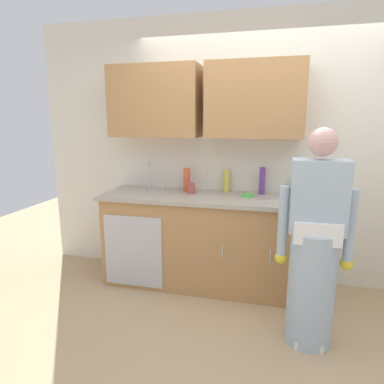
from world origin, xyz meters
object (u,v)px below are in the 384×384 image
object	(u,v)px
bottle_water_tall	(226,181)
cup_by_sink	(191,188)
sink	(149,194)
bottle_soap	(262,181)
person_at_sink	(314,256)
bottle_dish_liquid	(296,187)
knife_on_counter	(263,201)
sponge	(248,195)
bottle_cleaner_spray	(187,180)

from	to	relation	value
bottle_water_tall	cup_by_sink	xyz separation A→B (m)	(-0.33, -0.18, -0.06)
sink	cup_by_sink	bearing A→B (deg)	5.92
sink	bottle_soap	xyz separation A→B (m)	(1.14, 0.19, 0.15)
person_at_sink	bottle_dish_liquid	distance (m)	1.01
bottle_dish_liquid	knife_on_counter	distance (m)	0.47
bottle_soap	sponge	size ratio (longest dim) A/B	2.45
cup_by_sink	knife_on_counter	world-z (taller)	cup_by_sink
bottle_cleaner_spray	sponge	bearing A→B (deg)	-12.35
sink	sponge	bearing A→B (deg)	1.43
bottle_soap	knife_on_counter	distance (m)	0.35
bottle_cleaner_spray	bottle_dish_liquid	xyz separation A→B (m)	(1.10, 0.05, -0.03)
person_at_sink	cup_by_sink	xyz separation A→B (m)	(-1.12, 0.77, 0.30)
sink	sponge	size ratio (longest dim) A/B	4.55
cup_by_sink	knife_on_counter	distance (m)	0.75
bottle_dish_liquid	sponge	world-z (taller)	bottle_dish_liquid
sink	person_at_sink	bearing A→B (deg)	-24.93
bottle_cleaner_spray	sponge	xyz separation A→B (m)	(0.65, -0.14, -0.10)
bottle_soap	bottle_water_tall	bearing A→B (deg)	174.13
bottle_dish_liquid	sink	bearing A→B (deg)	-171.45
sink	sponge	world-z (taller)	sink
bottle_water_tall	bottle_soap	distance (m)	0.37
bottle_cleaner_spray	cup_by_sink	bearing A→B (deg)	-58.18
bottle_dish_liquid	cup_by_sink	size ratio (longest dim) A/B	1.57
person_at_sink	sponge	world-z (taller)	person_at_sink
sponge	bottle_dish_liquid	bearing A→B (deg)	23.21
bottle_cleaner_spray	bottle_dish_liquid	size ratio (longest dim) A/B	1.39
bottle_soap	knife_on_counter	world-z (taller)	bottle_soap
person_at_sink	bottle_water_tall	distance (m)	1.29
person_at_sink	bottle_cleaner_spray	world-z (taller)	person_at_sink
bottle_water_tall	person_at_sink	bearing A→B (deg)	-50.53
sink	bottle_dish_liquid	size ratio (longest dim) A/B	2.93
bottle_water_tall	bottle_cleaner_spray	size ratio (longest dim) A/B	0.95
person_at_sink	bottle_cleaner_spray	size ratio (longest dim) A/B	6.86
bottle_dish_liquid	person_at_sink	bearing A→B (deg)	-84.40
bottle_cleaner_spray	cup_by_sink	distance (m)	0.16
knife_on_counter	person_at_sink	bearing A→B (deg)	87.58
sink	sponge	xyz separation A→B (m)	(1.01, 0.03, 0.03)
bottle_cleaner_spray	knife_on_counter	size ratio (longest dim) A/B	0.98
person_at_sink	knife_on_counter	bearing A→B (deg)	123.37
bottle_dish_liquid	cup_by_sink	xyz separation A→B (m)	(-1.03, -0.17, -0.03)
person_at_sink	bottle_soap	world-z (taller)	person_at_sink
sponge	bottle_water_tall	bearing A→B (deg)	139.29
bottle_cleaner_spray	knife_on_counter	xyz separation A→B (m)	(0.80, -0.30, -0.12)
cup_by_sink	bottle_water_tall	bearing A→B (deg)	28.89
bottle_soap	sink	bearing A→B (deg)	-170.38
cup_by_sink	knife_on_counter	xyz separation A→B (m)	(0.73, -0.17, -0.05)
bottle_cleaner_spray	bottle_dish_liquid	distance (m)	1.10
knife_on_counter	bottle_dish_liquid	bearing A→B (deg)	-166.41
person_at_sink	cup_by_sink	distance (m)	1.39
bottle_water_tall	sponge	bearing A→B (deg)	-40.71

